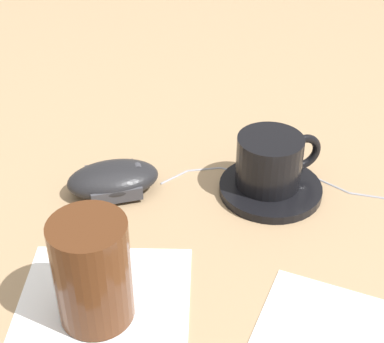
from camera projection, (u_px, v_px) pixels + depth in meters
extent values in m
plane|color=#9E7F5B|center=(184.00, 265.00, 0.61)|extent=(3.00, 3.00, 0.00)
cylinder|color=black|center=(270.00, 189.00, 0.71)|extent=(0.12, 0.12, 0.01)
cylinder|color=black|center=(269.00, 161.00, 0.69)|extent=(0.08, 0.08, 0.06)
torus|color=black|center=(303.00, 152.00, 0.70)|extent=(0.05, 0.03, 0.05)
ellipsoid|color=black|center=(113.00, 179.00, 0.71)|extent=(0.13, 0.10, 0.04)
cylinder|color=#38383D|center=(137.00, 169.00, 0.71)|extent=(0.01, 0.01, 0.01)
cube|color=#38383D|center=(110.00, 168.00, 0.73)|extent=(0.06, 0.02, 0.02)
cube|color=#38383D|center=(117.00, 197.00, 0.68)|extent=(0.06, 0.02, 0.02)
cylinder|color=gray|center=(175.00, 176.00, 0.74)|extent=(0.03, 0.03, 0.00)
cylinder|color=gray|center=(204.00, 169.00, 0.75)|extent=(0.04, 0.01, 0.00)
cylinder|color=gray|center=(236.00, 170.00, 0.75)|extent=(0.04, 0.02, 0.00)
cylinder|color=gray|center=(269.00, 174.00, 0.74)|extent=(0.04, 0.01, 0.00)
cylinder|color=gray|center=(302.00, 176.00, 0.74)|extent=(0.04, 0.01, 0.00)
cylinder|color=gray|center=(334.00, 185.00, 0.72)|extent=(0.04, 0.03, 0.00)
cylinder|color=gray|center=(368.00, 195.00, 0.71)|extent=(0.04, 0.01, 0.00)
sphere|color=gray|center=(161.00, 183.00, 0.73)|extent=(0.00, 0.00, 0.00)
sphere|color=gray|center=(188.00, 170.00, 0.75)|extent=(0.00, 0.00, 0.00)
sphere|color=gray|center=(220.00, 167.00, 0.76)|extent=(0.00, 0.00, 0.00)
sphere|color=gray|center=(252.00, 174.00, 0.74)|extent=(0.00, 0.00, 0.00)
sphere|color=gray|center=(285.00, 174.00, 0.74)|extent=(0.00, 0.00, 0.00)
sphere|color=gray|center=(319.00, 179.00, 0.73)|extent=(0.00, 0.00, 0.00)
sphere|color=gray|center=(350.00, 192.00, 0.71)|extent=(0.00, 0.00, 0.00)
cube|color=white|center=(103.00, 307.00, 0.56)|extent=(0.17, 0.17, 0.00)
cylinder|color=#4C2814|center=(92.00, 271.00, 0.52)|extent=(0.07, 0.07, 0.11)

